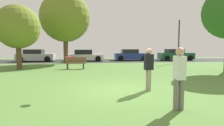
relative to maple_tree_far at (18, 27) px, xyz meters
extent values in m
plane|color=#547F38|center=(6.53, -7.74, -3.17)|extent=(44.00, 44.00, 0.00)
cube|color=#28282B|center=(6.53, 8.26, -3.17)|extent=(44.00, 6.40, 0.01)
cylinder|color=brown|center=(0.00, 0.00, -2.05)|extent=(0.39, 0.39, 2.25)
sphere|color=olive|center=(0.00, 0.00, 0.02)|extent=(3.27, 3.27, 3.27)
cylinder|color=brown|center=(2.83, 4.93, -1.72)|extent=(0.46, 0.46, 2.91)
sphere|color=olive|center=(2.83, 4.93, 1.52)|extent=(5.03, 5.03, 5.03)
cylinder|color=gray|center=(7.68, -8.04, -2.77)|extent=(0.14, 0.14, 0.81)
cylinder|color=gray|center=(7.66, -7.88, -2.77)|extent=(0.14, 0.14, 0.81)
cube|color=black|center=(7.67, -7.96, -2.06)|extent=(0.35, 0.26, 0.61)
sphere|color=tan|center=(7.67, -7.96, -1.64)|extent=(0.22, 0.22, 0.22)
cylinder|color=slate|center=(7.72, -10.29, -2.76)|extent=(0.14, 0.14, 0.83)
cylinder|color=slate|center=(7.88, -10.28, -2.76)|extent=(0.14, 0.14, 0.83)
cube|color=silver|center=(7.80, -10.29, -2.03)|extent=(0.24, 0.33, 0.62)
sphere|color=tan|center=(7.80, -10.29, -1.60)|extent=(0.23, 0.23, 0.23)
cylinder|color=#EA2D6B|center=(4.71, -8.34, -1.82)|extent=(0.27, 0.28, 0.03)
cube|color=#B7B7BC|center=(-0.98, 7.95, -2.65)|extent=(4.20, 1.80, 0.74)
cube|color=black|center=(-1.19, 7.95, -2.03)|extent=(2.01, 1.58, 0.50)
cylinder|color=black|center=(0.49, 8.84, -2.85)|extent=(0.64, 0.22, 0.64)
cylinder|color=black|center=(0.49, 7.05, -2.85)|extent=(0.64, 0.22, 0.64)
cylinder|color=black|center=(-2.45, 8.84, -2.85)|extent=(0.64, 0.22, 0.64)
cylinder|color=black|center=(-2.45, 7.05, -2.85)|extent=(0.64, 0.22, 0.64)
cube|color=white|center=(4.72, 8.03, -2.69)|extent=(4.21, 1.89, 0.66)
cube|color=black|center=(4.51, 8.03, -2.09)|extent=(2.02, 1.66, 0.54)
cylinder|color=black|center=(6.20, 8.98, -2.85)|extent=(0.64, 0.22, 0.64)
cylinder|color=black|center=(6.20, 7.08, -2.85)|extent=(0.64, 0.22, 0.64)
cylinder|color=black|center=(3.25, 8.98, -2.85)|extent=(0.64, 0.22, 0.64)
cylinder|color=black|center=(3.25, 7.08, -2.85)|extent=(0.64, 0.22, 0.64)
cube|color=#233893|center=(10.43, 8.61, -2.65)|extent=(4.17, 1.74, 0.74)
cube|color=black|center=(10.22, 8.61, -2.03)|extent=(2.00, 1.53, 0.49)
cylinder|color=black|center=(11.89, 9.48, -2.85)|extent=(0.64, 0.22, 0.64)
cylinder|color=black|center=(11.89, 7.74, -2.85)|extent=(0.64, 0.22, 0.64)
cylinder|color=black|center=(8.97, 9.48, -2.85)|extent=(0.64, 0.22, 0.64)
cylinder|color=black|center=(8.97, 7.74, -2.85)|extent=(0.64, 0.22, 0.64)
cube|color=#195633|center=(16.14, 8.26, -2.63)|extent=(4.24, 1.78, 0.79)
cube|color=black|center=(15.93, 8.26, -2.00)|extent=(2.03, 1.57, 0.48)
cylinder|color=black|center=(17.62, 9.15, -2.85)|extent=(0.64, 0.22, 0.64)
cylinder|color=black|center=(17.62, 7.37, -2.85)|extent=(0.64, 0.22, 0.64)
cylinder|color=black|center=(14.65, 9.15, -2.85)|extent=(0.64, 0.22, 0.64)
cylinder|color=black|center=(14.65, 7.37, -2.85)|extent=(0.64, 0.22, 0.64)
cube|color=brown|center=(4.24, -0.37, -2.72)|extent=(1.60, 0.44, 0.06)
cube|color=brown|center=(4.24, -0.17, -2.47)|extent=(1.60, 0.06, 0.40)
cube|color=#333338|center=(4.84, -0.37, -2.95)|extent=(0.10, 0.40, 0.45)
cube|color=#333338|center=(3.64, -0.37, -2.95)|extent=(0.10, 0.40, 0.45)
cylinder|color=#2D2D33|center=(14.69, 4.46, -0.92)|extent=(0.14, 0.14, 4.50)
camera|label=1|loc=(5.49, -15.11, -1.47)|focal=30.68mm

